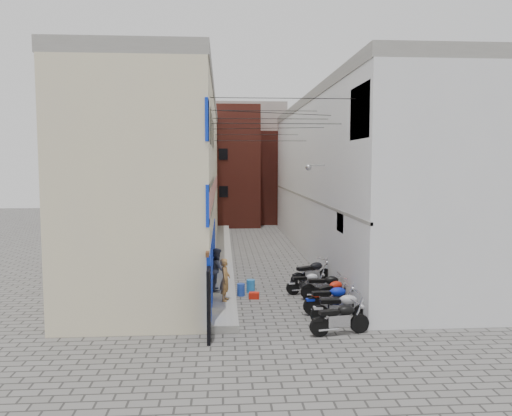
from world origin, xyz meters
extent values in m
plane|color=#5D5B58|center=(0.00, 0.00, 0.00)|extent=(90.00, 90.00, 0.00)
cube|color=gray|center=(-2.05, 13.00, 0.12)|extent=(0.90, 26.00, 0.25)
cube|color=beige|center=(-5.00, 13.00, 4.25)|extent=(5.00, 26.00, 8.50)
cube|color=tan|center=(-2.54, 13.00, 4.00)|extent=(0.10, 26.00, 0.80)
cube|color=#0C2DBF|center=(-2.53, 4.90, 1.30)|extent=(0.12, 10.20, 2.40)
cube|color=#0C2DBF|center=(-2.55, 4.90, 5.30)|extent=(0.10, 10.20, 4.00)
cube|color=gray|center=(-5.00, 13.00, 8.75)|extent=(5.10, 26.00, 0.50)
cube|color=black|center=(-2.52, -0.40, 1.10)|extent=(0.10, 1.20, 2.20)
cube|color=silver|center=(5.00, 13.00, 4.25)|extent=(5.00, 26.00, 8.50)
cube|color=#0C2DBF|center=(2.55, 1.50, 7.00)|extent=(0.10, 2.40, 1.80)
cube|color=white|center=(2.56, 4.00, 3.00)|extent=(0.08, 1.00, 0.70)
cylinder|color=#B2B2B7|center=(2.15, 7.00, 5.20)|extent=(0.80, 0.06, 0.06)
sphere|color=#B2B2B7|center=(1.75, 7.00, 5.10)|extent=(0.28, 0.28, 0.28)
cube|color=gray|center=(5.00, 13.00, 8.75)|extent=(5.10, 26.00, 0.50)
cube|color=gray|center=(2.54, 13.00, 3.40)|extent=(0.10, 26.00, 0.12)
cube|color=maroon|center=(-2.00, 28.00, 5.00)|extent=(6.00, 6.00, 10.00)
cube|color=maroon|center=(3.00, 30.00, 4.00)|extent=(5.00, 6.00, 8.00)
cube|color=gray|center=(0.00, 34.00, 5.50)|extent=(8.00, 5.00, 11.00)
cube|color=black|center=(0.00, 25.20, 1.20)|extent=(2.00, 0.30, 2.40)
cylinder|color=black|center=(0.00, 2.00, 7.50)|extent=(5.20, 0.02, 0.02)
cylinder|color=black|center=(0.00, 4.00, 6.80)|extent=(5.20, 0.02, 0.02)
cylinder|color=black|center=(0.00, 6.50, 7.20)|extent=(5.20, 0.02, 0.02)
cylinder|color=black|center=(0.00, 9.00, 7.80)|extent=(5.20, 0.02, 0.02)
cylinder|color=black|center=(0.00, 12.00, 6.50)|extent=(5.20, 0.02, 0.02)
cylinder|color=black|center=(0.00, 15.00, 7.00)|extent=(5.20, 0.02, 0.02)
cylinder|color=black|center=(0.00, 5.00, 7.30)|extent=(5.65, 2.07, 0.02)
cylinder|color=black|center=(0.00, 8.00, 6.90)|extent=(5.80, 1.58, 0.02)
imported|color=olive|center=(-2.01, 2.90, 1.03)|extent=(0.48, 0.63, 1.57)
imported|color=#31354A|center=(-2.32, 4.44, 1.09)|extent=(0.70, 0.87, 1.69)
cylinder|color=blue|center=(-1.38, 4.45, 0.24)|extent=(0.36, 0.36, 0.49)
cylinder|color=#2A82D3|center=(-0.96, 4.89, 0.27)|extent=(0.46, 0.46, 0.54)
cube|color=red|center=(-0.88, 4.00, 0.12)|extent=(0.43, 0.35, 0.24)
camera|label=1|loc=(-2.10, -15.12, 5.30)|focal=35.00mm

